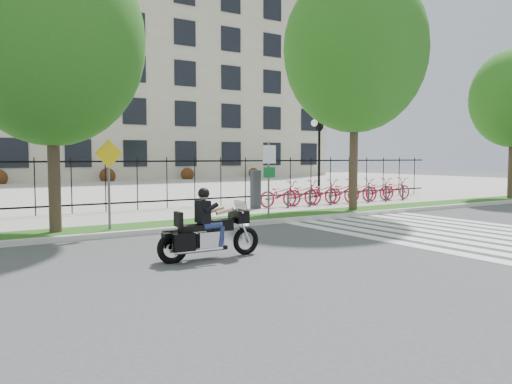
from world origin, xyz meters
TOP-DOWN VIEW (x-y plane):
  - ground at (0.00, 0.00)m, footprint 120.00×120.00m
  - curb at (0.00, 4.10)m, footprint 60.00×0.20m
  - grass_verge at (0.00, 4.95)m, footprint 60.00×1.50m
  - sidewalk at (0.00, 7.45)m, footprint 60.00×3.50m
  - plaza at (0.00, 25.00)m, footprint 80.00×34.00m
  - crosswalk_stripes at (4.83, 0.00)m, footprint 5.70×8.00m
  - iron_fence at (0.00, 9.20)m, footprint 30.00×0.06m
  - office_building at (0.00, 44.92)m, footprint 60.00×21.90m
  - lamp_post_right at (10.00, 12.00)m, footprint 1.06×0.70m
  - street_tree_1 at (-4.94, 4.95)m, footprint 4.92×4.92m
  - street_tree_2 at (5.87, 4.95)m, footprint 5.42×5.42m
  - bike_share_station at (7.30, 7.20)m, footprint 8.97×0.89m
  - sign_pole_regulatory at (1.72, 4.58)m, footprint 0.50×0.09m
  - sign_pole_warning at (-3.59, 4.58)m, footprint 0.78×0.09m
  - motorcycle_rider at (-2.73, 0.19)m, footprint 2.37×0.70m

SIDE VIEW (x-z plane):
  - ground at x=0.00m, z-range 0.00..0.00m
  - crosswalk_stripes at x=4.83m, z-range 0.00..0.01m
  - plaza at x=0.00m, z-range 0.00..0.10m
  - curb at x=0.00m, z-range 0.00..0.15m
  - grass_verge at x=0.00m, z-range 0.00..0.15m
  - sidewalk at x=0.00m, z-range 0.00..0.15m
  - motorcycle_rider at x=-2.73m, z-range -0.31..1.53m
  - bike_share_station at x=7.30m, z-range -0.08..1.42m
  - iron_fence at x=0.00m, z-range 0.15..2.15m
  - sign_pole_regulatory at x=1.72m, z-range 0.49..2.99m
  - sign_pole_warning at x=-3.59m, z-range 0.50..2.99m
  - lamp_post_right at x=10.00m, z-range 1.08..5.33m
  - street_tree_1 at x=-4.94m, z-range 1.29..9.24m
  - street_tree_2 at x=5.87m, z-range 1.61..10.77m
  - office_building at x=0.00m, z-range -0.11..20.04m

